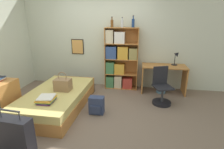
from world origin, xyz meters
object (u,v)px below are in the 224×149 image
(book_stack_on_bed, at_px, (46,99))
(desk_chair, at_px, (162,92))
(handbag, at_px, (63,84))
(desk_lamp, at_px, (177,56))
(waste_bin, at_px, (161,88))
(bottle_green, at_px, (112,23))
(suitcase, at_px, (14,137))
(desk, at_px, (163,74))
(bookcase, at_px, (119,61))
(bottle_clear, at_px, (133,23))
(backpack, at_px, (97,105))
(bottle_brown, at_px, (122,23))
(bed, at_px, (58,99))

(book_stack_on_bed, relative_size, desk_chair, 0.42)
(handbag, distance_m, desk_lamp, 2.88)
(book_stack_on_bed, relative_size, waste_bin, 1.48)
(waste_bin, bearing_deg, bottle_green, 173.01)
(suitcase, height_order, desk, desk)
(desk, height_order, waste_bin, desk)
(bookcase, relative_size, desk_chair, 1.96)
(desk_chair, bearing_deg, desk_lamp, 63.19)
(bookcase, height_order, desk, bookcase)
(bookcase, bearing_deg, desk_chair, -36.47)
(waste_bin, bearing_deg, book_stack_on_bed, -142.91)
(desk, bearing_deg, bottle_clear, 170.45)
(suitcase, height_order, bottle_green, bottle_green)
(handbag, distance_m, backpack, 0.87)
(handbag, distance_m, bottle_clear, 2.30)
(desk, relative_size, waste_bin, 4.68)
(desk_lamp, bearing_deg, bottle_brown, -179.17)
(book_stack_on_bed, height_order, desk_lamp, desk_lamp)
(bottle_green, relative_size, bottle_brown, 1.06)
(bed, distance_m, bottle_brown, 2.40)
(handbag, xyz_separation_m, backpack, (0.78, -0.19, -0.34))
(suitcase, xyz_separation_m, bottle_clear, (1.46, 2.81, 1.48))
(bookcase, distance_m, bottle_clear, 1.05)
(bottle_clear, xyz_separation_m, desk, (0.84, -0.14, -1.27))
(bookcase, distance_m, desk_chair, 1.44)
(bottle_brown, height_order, bottle_clear, bottle_clear)
(backpack, bearing_deg, bottle_brown, 77.00)
(bookcase, height_order, bottle_green, bottle_green)
(bottle_green, distance_m, backpack, 2.17)
(bottle_green, height_order, bottle_brown, bottle_green)
(bottle_brown, relative_size, desk, 0.22)
(desk_chair, bearing_deg, bed, -166.37)
(book_stack_on_bed, bearing_deg, bookcase, 59.42)
(book_stack_on_bed, xyz_separation_m, bottle_brown, (1.19, 1.86, 1.32))
(bottle_brown, bearing_deg, desk, -4.42)
(handbag, xyz_separation_m, bottle_clear, (1.40, 1.32, 1.26))
(bottle_brown, bearing_deg, bottle_clear, 11.34)
(handbag, bearing_deg, waste_bin, 27.17)
(bookcase, height_order, bottle_brown, bottle_brown)
(waste_bin, bearing_deg, handbag, -152.83)
(backpack, bearing_deg, desk_chair, 27.29)
(desk_chair, height_order, backpack, desk_chair)
(bottle_brown, distance_m, backpack, 2.18)
(book_stack_on_bed, xyz_separation_m, desk, (2.30, 1.77, 0.06))
(bookcase, distance_m, bottle_brown, 0.98)
(handbag, height_order, bookcase, bookcase)
(backpack, bearing_deg, bottle_clear, 68.03)
(handbag, distance_m, bottle_green, 1.99)
(suitcase, xyz_separation_m, waste_bin, (2.27, 2.62, -0.17))
(bed, bearing_deg, suitcase, -87.36)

